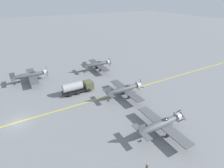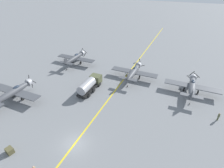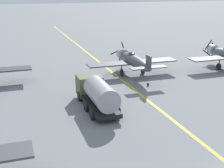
{
  "view_description": "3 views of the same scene",
  "coord_description": "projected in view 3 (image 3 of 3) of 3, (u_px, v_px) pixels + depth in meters",
  "views": [
    {
      "loc": [
        33.05,
        2.8,
        22.6
      ],
      "look_at": [
        -0.16,
        21.58,
        3.01
      ],
      "focal_mm": 28.0,
      "sensor_mm": 36.0,
      "label": 1
    },
    {
      "loc": [
        12.95,
        -14.73,
        22.69
      ],
      "look_at": [
        -0.76,
        16.51,
        1.71
      ],
      "focal_mm": 28.0,
      "sensor_mm": 36.0,
      "label": 2
    },
    {
      "loc": [
        -13.11,
        -12.51,
        11.33
      ],
      "look_at": [
        -3.49,
        16.1,
        1.76
      ],
      "focal_mm": 50.0,
      "sensor_mm": 36.0,
      "label": 3
    }
  ],
  "objects": [
    {
      "name": "fuel_tanker",
      "position": [
        97.0,
        93.0,
        29.74
      ],
      "size": [
        2.68,
        8.0,
        2.98
      ],
      "color": "black",
      "rests_on": "ground"
    },
    {
      "name": "airplane_far_center",
      "position": [
        134.0,
        61.0,
        40.34
      ],
      "size": [
        12.0,
        9.98,
        3.72
      ],
      "rotation": [
        0.0,
        0.0,
        0.17
      ],
      "color": "#4A4C51",
      "rests_on": "ground"
    }
  ]
}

